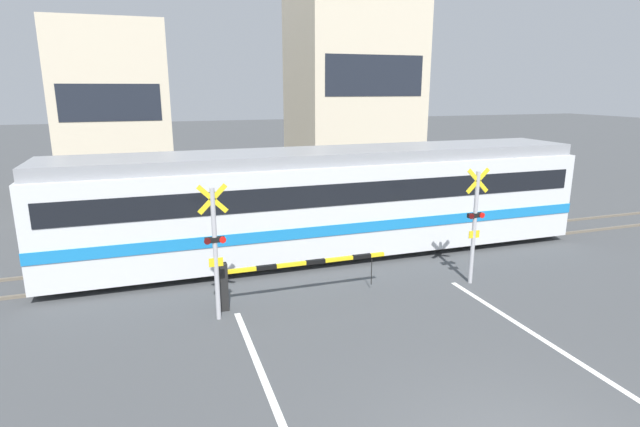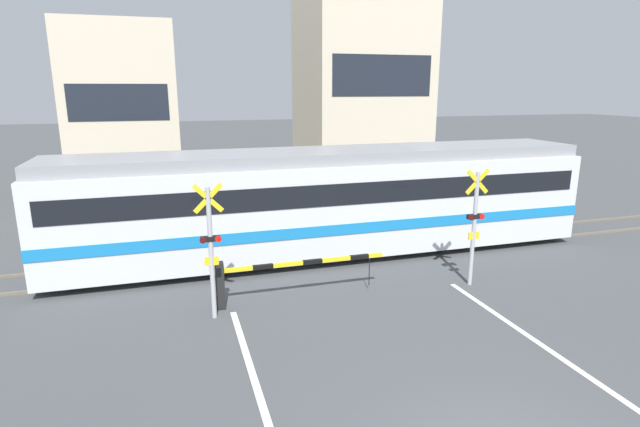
# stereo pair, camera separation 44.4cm
# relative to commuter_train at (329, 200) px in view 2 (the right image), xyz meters

# --- Properties ---
(rail_track_near) EXTENTS (50.00, 0.10, 0.08)m
(rail_track_near) POSITION_rel_commuter_train_xyz_m (-0.54, -0.72, -1.78)
(rail_track_near) COLOR #6B6051
(rail_track_near) RESTS_ON ground_plane
(rail_track_far) EXTENTS (50.00, 0.10, 0.08)m
(rail_track_far) POSITION_rel_commuter_train_xyz_m (-0.54, 0.72, -1.78)
(rail_track_far) COLOR #6B6051
(rail_track_far) RESTS_ON ground_plane
(road_stripe_right) EXTENTS (0.14, 10.43, 0.01)m
(road_stripe_right) POSITION_rel_commuter_train_xyz_m (2.47, -8.67, -1.81)
(road_stripe_right) COLOR white
(road_stripe_right) RESTS_ON ground_plane
(commuter_train) EXTENTS (16.86, 2.78, 3.40)m
(commuter_train) POSITION_rel_commuter_train_xyz_m (0.00, 0.00, 0.00)
(commuter_train) COLOR silver
(commuter_train) RESTS_ON ground_plane
(crossing_barrier_near) EXTENTS (4.35, 0.20, 1.20)m
(crossing_barrier_near) POSITION_rel_commuter_train_xyz_m (-2.66, -3.15, -1.03)
(crossing_barrier_near) COLOR black
(crossing_barrier_near) RESTS_ON ground_plane
(crossing_barrier_far) EXTENTS (4.35, 0.20, 1.20)m
(crossing_barrier_far) POSITION_rel_commuter_train_xyz_m (1.58, 2.71, -1.03)
(crossing_barrier_far) COLOR black
(crossing_barrier_far) RESTS_ON ground_plane
(crossing_signal_left) EXTENTS (0.68, 0.15, 3.22)m
(crossing_signal_left) POSITION_rel_commuter_train_xyz_m (-4.00, -3.59, -0.04)
(crossing_signal_left) COLOR #B2B2B7
(crossing_signal_left) RESTS_ON ground_plane
(crossing_signal_right) EXTENTS (0.68, 0.15, 3.22)m
(crossing_signal_right) POSITION_rel_commuter_train_xyz_m (2.92, -3.59, -0.04)
(crossing_signal_right) COLOR #B2B2B7
(crossing_signal_right) RESTS_ON ground_plane
(pedestrian) EXTENTS (0.38, 0.23, 1.77)m
(pedestrian) POSITION_rel_commuter_train_xyz_m (-0.51, 5.07, -0.79)
(pedestrian) COLOR brown
(pedestrian) RESTS_ON ground_plane
(building_left_of_street) EXTENTS (5.27, 6.51, 8.37)m
(building_left_of_street) POSITION_rel_commuter_train_xyz_m (-6.79, 13.84, 2.37)
(building_left_of_street) COLOR beige
(building_left_of_street) RESTS_ON ground_plane
(building_right_of_street) EXTENTS (6.73, 6.51, 10.71)m
(building_right_of_street) POSITION_rel_commuter_train_xyz_m (6.43, 13.84, 3.54)
(building_right_of_street) COLOR beige
(building_right_of_street) RESTS_ON ground_plane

